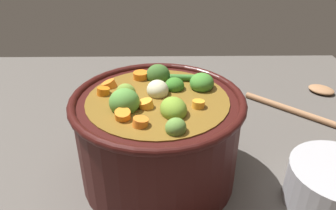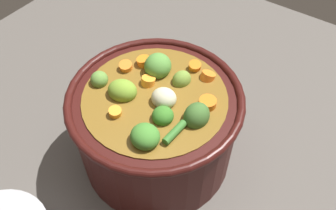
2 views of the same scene
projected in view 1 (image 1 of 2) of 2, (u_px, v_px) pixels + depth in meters
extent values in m
plane|color=#514C47|center=(159.00, 174.00, 0.56)|extent=(1.10, 1.10, 0.00)
cylinder|color=#38110F|center=(158.00, 139.00, 0.53)|extent=(0.25, 0.25, 0.15)
torus|color=#38110F|center=(158.00, 100.00, 0.49)|extent=(0.27, 0.27, 0.01)
cylinder|color=brown|center=(158.00, 137.00, 0.52)|extent=(0.21, 0.21, 0.14)
ellipsoid|color=#377725|center=(175.00, 86.00, 0.52)|extent=(0.04, 0.04, 0.03)
ellipsoid|color=olive|center=(174.00, 109.00, 0.45)|extent=(0.05, 0.05, 0.03)
ellipsoid|color=#5F8C3A|center=(176.00, 128.00, 0.41)|extent=(0.04, 0.04, 0.03)
ellipsoid|color=#42852F|center=(202.00, 83.00, 0.52)|extent=(0.05, 0.05, 0.03)
ellipsoid|color=#54903B|center=(124.00, 102.00, 0.46)|extent=(0.05, 0.05, 0.04)
ellipsoid|color=olive|center=(126.00, 93.00, 0.50)|extent=(0.03, 0.04, 0.03)
ellipsoid|color=#3C672B|center=(160.00, 76.00, 0.55)|extent=(0.04, 0.04, 0.04)
cylinder|color=orange|center=(146.00, 105.00, 0.47)|extent=(0.02, 0.03, 0.02)
cylinder|color=orange|center=(198.00, 106.00, 0.47)|extent=(0.03, 0.02, 0.02)
cylinder|color=orange|center=(140.00, 124.00, 0.43)|extent=(0.03, 0.03, 0.02)
cylinder|color=orange|center=(123.00, 117.00, 0.44)|extent=(0.03, 0.03, 0.02)
cylinder|color=orange|center=(103.00, 93.00, 0.50)|extent=(0.03, 0.03, 0.02)
cylinder|color=orange|center=(141.00, 77.00, 0.55)|extent=(0.03, 0.03, 0.02)
cylinder|color=orange|center=(109.00, 85.00, 0.52)|extent=(0.03, 0.03, 0.02)
ellipsoid|color=beige|center=(157.00, 90.00, 0.50)|extent=(0.04, 0.04, 0.03)
cylinder|color=#36712A|center=(182.00, 78.00, 0.54)|extent=(0.01, 0.04, 0.01)
ellipsoid|color=#9F704B|center=(321.00, 90.00, 0.82)|extent=(0.08, 0.08, 0.01)
cylinder|color=#9F704B|center=(299.00, 112.00, 0.73)|extent=(0.18, 0.20, 0.01)
cylinder|color=#ADADB2|center=(335.00, 186.00, 0.49)|extent=(0.14, 0.14, 0.07)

